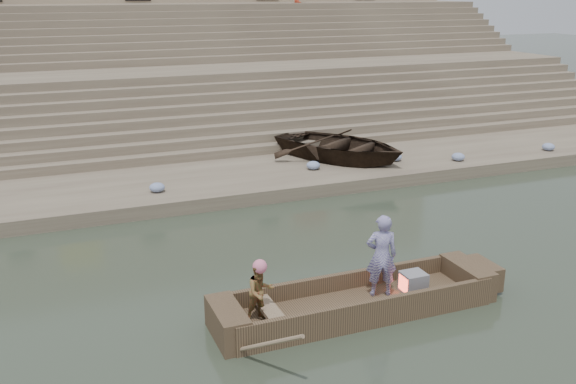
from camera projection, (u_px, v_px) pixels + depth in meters
ground at (435, 279)px, 13.75m from camera, size 120.00×120.00×0.00m
lower_landing at (293, 174)px, 20.77m from camera, size 32.00×4.00×0.40m
mid_landing at (226, 101)px, 27.04m from camera, size 32.00×3.00×2.80m
upper_landing at (186, 56)px, 32.87m from camera, size 32.00×3.00×5.20m
ghat_steps at (215, 86)px, 28.41m from camera, size 32.00×11.00×5.20m
main_rowboat at (356, 308)px, 12.30m from camera, size 5.00×1.30×0.22m
rowboat_trim at (366, 297)px, 12.31m from camera, size 6.04×2.63×1.78m
standing_man at (381, 256)px, 12.33m from camera, size 0.70×0.57×1.65m
rowing_man at (260, 292)px, 11.47m from camera, size 0.59×0.49×1.11m
television at (413, 282)px, 12.65m from camera, size 0.46×0.42×0.40m
beached_rowboat at (340, 146)px, 21.63m from camera, size 5.27×5.71×0.96m
cloth_bundles at (384, 162)px, 20.99m from camera, size 14.36×1.27×0.26m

